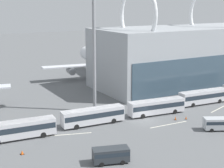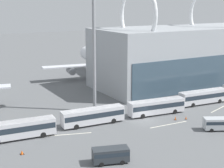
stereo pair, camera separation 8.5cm
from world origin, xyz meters
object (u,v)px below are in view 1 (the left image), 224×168
(service_van_foreground, at_px, (219,123))
(traffic_cone_1, at_px, (22,152))
(shuttle_bus_2, at_px, (156,106))
(floodlight_mast, at_px, (94,39))
(airliner_parked_remote, at_px, (206,48))
(shuttle_bus_0, at_px, (19,129))
(traffic_cone_2, at_px, (175,118))
(service_van_crossing, at_px, (111,154))
(traffic_cone_0, at_px, (186,118))
(shuttle_bus_3, at_px, (204,96))
(shuttle_bus_1, at_px, (93,115))
(airliner_at_gate_far, at_px, (104,61))

(service_van_foreground, height_order, traffic_cone_1, service_van_foreground)
(shuttle_bus_2, bearing_deg, floodlight_mast, 145.92)
(airliner_parked_remote, relative_size, shuttle_bus_0, 2.57)
(shuttle_bus_0, height_order, traffic_cone_2, shuttle_bus_0)
(shuttle_bus_0, xyz_separation_m, service_van_crossing, (9.22, -15.83, -0.54))
(shuttle_bus_2, distance_m, traffic_cone_1, 30.62)
(shuttle_bus_0, bearing_deg, traffic_cone_0, -6.22)
(shuttle_bus_3, relative_size, floodlight_mast, 0.49)
(shuttle_bus_1, relative_size, service_van_foreground, 2.18)
(traffic_cone_2, bearing_deg, service_van_foreground, -69.02)
(service_van_foreground, bearing_deg, floodlight_mast, 151.38)
(shuttle_bus_1, relative_size, traffic_cone_2, 15.70)
(airliner_parked_remote, xyz_separation_m, shuttle_bus_1, (-75.36, -46.12, -3.16))
(shuttle_bus_1, relative_size, floodlight_mast, 0.49)
(shuttle_bus_2, bearing_deg, airliner_at_gate_far, 84.30)
(airliner_parked_remote, relative_size, service_van_crossing, 5.67)
(shuttle_bus_0, distance_m, traffic_cone_2, 30.55)
(service_van_foreground, xyz_separation_m, traffic_cone_1, (-34.56, 7.66, -1.06))
(airliner_parked_remote, height_order, service_van_crossing, airliner_parked_remote)
(shuttle_bus_2, bearing_deg, traffic_cone_2, -68.51)
(service_van_foreground, bearing_deg, airliner_at_gate_far, 113.20)
(airliner_at_gate_far, relative_size, service_van_crossing, 7.48)
(airliner_parked_remote, xyz_separation_m, shuttle_bus_2, (-61.00, -47.29, -3.16))
(shuttle_bus_1, bearing_deg, airliner_at_gate_far, 62.53)
(shuttle_bus_0, xyz_separation_m, shuttle_bus_2, (28.72, -0.98, 0.00))
(floodlight_mast, xyz_separation_m, traffic_cone_2, (11.40, -13.46, -15.38))
(shuttle_bus_2, bearing_deg, airliner_parked_remote, 44.43)
(airliner_parked_remote, relative_size, shuttle_bus_1, 2.58)
(airliner_at_gate_far, distance_m, shuttle_bus_3, 38.33)
(shuttle_bus_0, height_order, shuttle_bus_1, same)
(service_van_crossing, height_order, traffic_cone_2, service_van_crossing)
(shuttle_bus_0, distance_m, shuttle_bus_3, 43.08)
(airliner_parked_remote, relative_size, floodlight_mast, 1.26)
(shuttle_bus_1, height_order, traffic_cone_0, shuttle_bus_1)
(service_van_crossing, distance_m, floodlight_mast, 29.18)
(airliner_parked_remote, bearing_deg, shuttle_bus_1, -23.57)
(airliner_parked_remote, height_order, floodlight_mast, floodlight_mast)
(airliner_at_gate_far, bearing_deg, shuttle_bus_1, 157.71)
(airliner_parked_remote, xyz_separation_m, traffic_cone_1, (-91.09, -52.76, -4.73))
(traffic_cone_0, relative_size, traffic_cone_1, 1.06)
(service_van_foreground, distance_m, traffic_cone_1, 35.42)
(shuttle_bus_1, height_order, service_van_foreground, shuttle_bus_1)
(airliner_parked_remote, xyz_separation_m, service_van_crossing, (-80.50, -62.14, -3.70))
(airliner_at_gate_far, distance_m, service_van_crossing, 60.50)
(shuttle_bus_1, relative_size, service_van_crossing, 2.20)
(floodlight_mast, distance_m, traffic_cone_2, 23.40)
(shuttle_bus_2, distance_m, traffic_cone_2, 5.11)
(shuttle_bus_0, height_order, floodlight_mast, floodlight_mast)
(shuttle_bus_2, relative_size, floodlight_mast, 0.49)
(service_van_crossing, height_order, traffic_cone_0, service_van_crossing)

